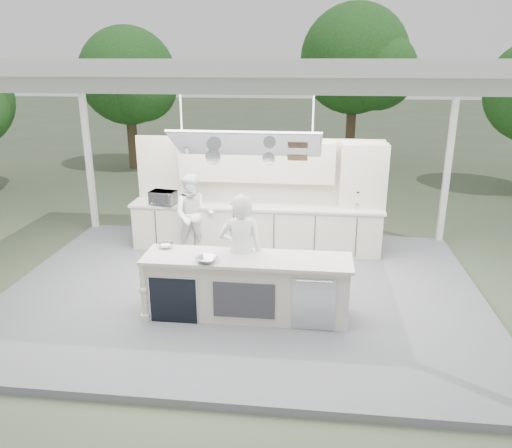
# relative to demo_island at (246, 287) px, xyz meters

# --- Properties ---
(ground) EXTENTS (90.00, 90.00, 0.00)m
(ground) POSITION_rel_demo_island_xyz_m (-0.18, 0.91, -0.60)
(ground) COLOR #435037
(ground) RESTS_ON ground
(stage_deck) EXTENTS (8.00, 6.00, 0.12)m
(stage_deck) POSITION_rel_demo_island_xyz_m (-0.18, 0.91, -0.54)
(stage_deck) COLOR #59595E
(stage_deck) RESTS_ON ground
(tent) EXTENTS (8.20, 6.20, 3.86)m
(tent) POSITION_rel_demo_island_xyz_m (-0.18, 0.90, 3.11)
(tent) COLOR white
(tent) RESTS_ON ground
(demo_island) EXTENTS (3.10, 0.79, 0.95)m
(demo_island) POSITION_rel_demo_island_xyz_m (0.00, 0.00, 0.00)
(demo_island) COLOR beige
(demo_island) RESTS_ON stage_deck
(back_counter) EXTENTS (5.08, 0.72, 0.95)m
(back_counter) POSITION_rel_demo_island_xyz_m (-0.18, 2.81, 0.00)
(back_counter) COLOR beige
(back_counter) RESTS_ON stage_deck
(back_wall_unit) EXTENTS (5.05, 0.48, 2.25)m
(back_wall_unit) POSITION_rel_demo_island_xyz_m (0.27, 3.03, 0.98)
(back_wall_unit) COLOR beige
(back_wall_unit) RESTS_ON stage_deck
(tree_cluster) EXTENTS (19.55, 9.40, 5.85)m
(tree_cluster) POSITION_rel_demo_island_xyz_m (-0.34, 10.68, 2.69)
(tree_cluster) COLOR #473523
(tree_cluster) RESTS_ON ground
(head_chef) EXTENTS (0.75, 0.56, 1.86)m
(head_chef) POSITION_rel_demo_island_xyz_m (-0.10, 0.21, 0.45)
(head_chef) COLOR white
(head_chef) RESTS_ON stage_deck
(sous_chef) EXTENTS (0.91, 0.77, 1.64)m
(sous_chef) POSITION_rel_demo_island_xyz_m (-1.35, 2.36, 0.35)
(sous_chef) COLOR white
(sous_chef) RESTS_ON stage_deck
(toaster_oven) EXTENTS (0.55, 0.42, 0.28)m
(toaster_oven) POSITION_rel_demo_island_xyz_m (-2.03, 2.61, 0.61)
(toaster_oven) COLOR silver
(toaster_oven) RESTS_ON back_counter
(bowl_large) EXTENTS (0.38, 0.38, 0.08)m
(bowl_large) POSITION_rel_demo_island_xyz_m (-0.54, -0.24, 0.51)
(bowl_large) COLOR silver
(bowl_large) RESTS_ON demo_island
(bowl_small) EXTENTS (0.25, 0.25, 0.07)m
(bowl_small) POSITION_rel_demo_island_xyz_m (-1.28, 0.26, 0.51)
(bowl_small) COLOR silver
(bowl_small) RESTS_ON demo_island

